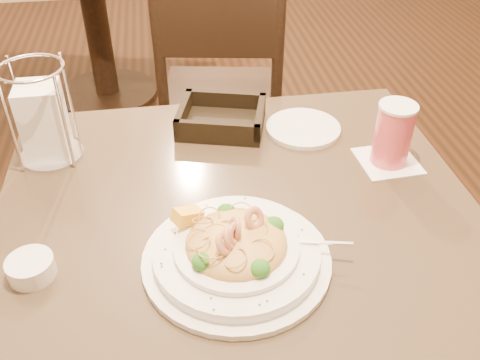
{
  "coord_description": "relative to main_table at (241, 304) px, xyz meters",
  "views": [
    {
      "loc": [
        -0.11,
        -0.72,
        1.37
      ],
      "look_at": [
        0.0,
        0.02,
        0.81
      ],
      "focal_mm": 40.0,
      "sensor_mm": 36.0,
      "label": 1
    }
  ],
  "objects": [
    {
      "name": "main_table",
      "position": [
        0.0,
        0.0,
        0.0
      ],
      "size": [
        0.9,
        0.9,
        0.73
      ],
      "color": "black",
      "rests_on": "ground"
    },
    {
      "name": "background_table",
      "position": [
        -0.42,
        1.91,
        0.0
      ],
      "size": [
        1.11,
        1.11,
        0.73
      ],
      "rotation": [
        0.0,
        0.0,
        -0.27
      ],
      "color": "black",
      "rests_on": "ground"
    },
    {
      "name": "dining_chair_near",
      "position": [
        0.08,
        0.92,
        0.0
      ],
      "size": [
        0.49,
        0.49,
        0.93
      ],
      "rotation": [
        0.0,
        0.0,
        2.97
      ],
      "color": "black",
      "rests_on": "ground"
    },
    {
      "name": "pasta_bowl",
      "position": [
        -0.02,
        -0.1,
        0.26
      ],
      "size": [
        0.35,
        0.31,
        0.1
      ],
      "rotation": [
        0.0,
        0.0,
        -0.42
      ],
      "color": "white",
      "rests_on": "main_table"
    },
    {
      "name": "drink_glass",
      "position": [
        0.33,
        0.14,
        0.3
      ],
      "size": [
        0.13,
        0.13,
        0.13
      ],
      "rotation": [
        0.0,
        0.0,
        0.06
      ],
      "color": "white",
      "rests_on": "main_table"
    },
    {
      "name": "bread_basket",
      "position": [
        0.01,
        0.33,
        0.25
      ],
      "size": [
        0.22,
        0.2,
        0.05
      ],
      "rotation": [
        0.0,
        0.0,
        -0.27
      ],
      "color": "black",
      "rests_on": "main_table"
    },
    {
      "name": "napkin_caddy",
      "position": [
        -0.37,
        0.27,
        0.32
      ],
      "size": [
        0.13,
        0.13,
        0.21
      ],
      "rotation": [
        0.0,
        0.0,
        -0.03
      ],
      "color": "silver",
      "rests_on": "main_table"
    },
    {
      "name": "side_plate",
      "position": [
        0.19,
        0.29,
        0.23
      ],
      "size": [
        0.22,
        0.22,
        0.01
      ],
      "primitive_type": "cylinder",
      "rotation": [
        0.0,
        0.0,
        -0.41
      ],
      "color": "white",
      "rests_on": "main_table"
    },
    {
      "name": "butter_ramekin",
      "position": [
        -0.35,
        -0.08,
        0.25
      ],
      "size": [
        0.09,
        0.09,
        0.03
      ],
      "primitive_type": "cylinder",
      "rotation": [
        0.0,
        0.0,
        0.24
      ],
      "color": "white",
      "rests_on": "main_table"
    }
  ]
}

